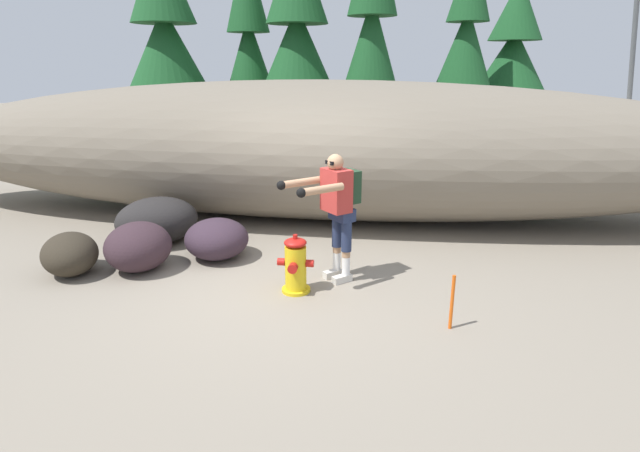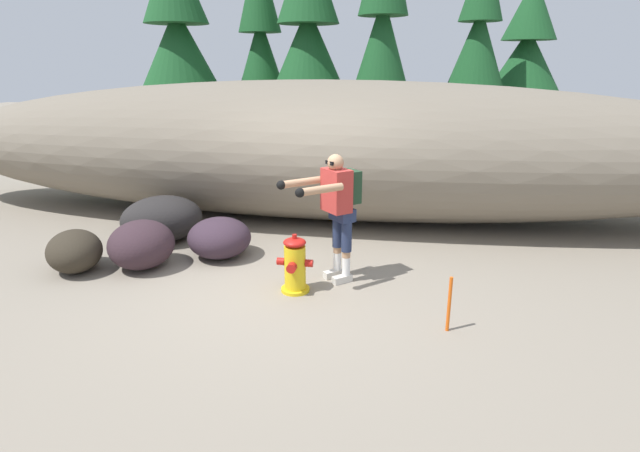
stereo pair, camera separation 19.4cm
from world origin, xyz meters
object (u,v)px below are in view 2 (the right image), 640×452
at_px(boulder_mid, 162,219).
at_px(boulder_small, 75,251).
at_px(utility_worker, 337,202).
at_px(survey_stake, 449,304).
at_px(boulder_outlier, 219,238).
at_px(fire_hydrant, 295,266).
at_px(boulder_large, 141,245).

xyz_separation_m(boulder_mid, boulder_small, (-0.60, -1.30, -0.08)).
height_order(utility_worker, survey_stake, utility_worker).
distance_m(utility_worker, boulder_outlier, 1.98).
bearing_deg(fire_hydrant, survey_stake, -20.58).
xyz_separation_m(fire_hydrant, utility_worker, (0.45, 0.41, 0.70)).
relative_size(boulder_small, survey_stake, 1.47).
bearing_deg(boulder_outlier, boulder_small, -154.42).
bearing_deg(utility_worker, boulder_small, -37.61).
bearing_deg(utility_worker, fire_hydrant, 0.27).
bearing_deg(boulder_mid, boulder_small, -114.71).
relative_size(utility_worker, boulder_large, 1.77).
bearing_deg(boulder_large, fire_hydrant, -9.79).
height_order(fire_hydrant, boulder_small, fire_hydrant).
bearing_deg(boulder_large, boulder_small, -162.59).
xyz_separation_m(utility_worker, boulder_large, (-2.65, -0.03, -0.71)).
relative_size(fire_hydrant, boulder_large, 0.79).
distance_m(boulder_large, boulder_small, 0.87).
relative_size(boulder_outlier, survey_stake, 1.50).
bearing_deg(boulder_mid, boulder_large, -77.82).
distance_m(boulder_mid, survey_stake, 4.69).
relative_size(boulder_large, boulder_mid, 0.74).
relative_size(boulder_large, boulder_outlier, 1.02).
height_order(utility_worker, boulder_large, utility_worker).
distance_m(fire_hydrant, boulder_mid, 2.82).
distance_m(boulder_large, boulder_outlier, 1.05).
bearing_deg(boulder_large, boulder_mid, 102.18).
distance_m(fire_hydrant, boulder_large, 2.24).
bearing_deg(boulder_outlier, boulder_large, -147.70).
xyz_separation_m(fire_hydrant, survey_stake, (1.77, -0.66, -0.03)).
height_order(boulder_large, survey_stake, boulder_large).
xyz_separation_m(boulder_mid, survey_stake, (4.19, -2.09, -0.06)).
height_order(boulder_outlier, survey_stake, survey_stake).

